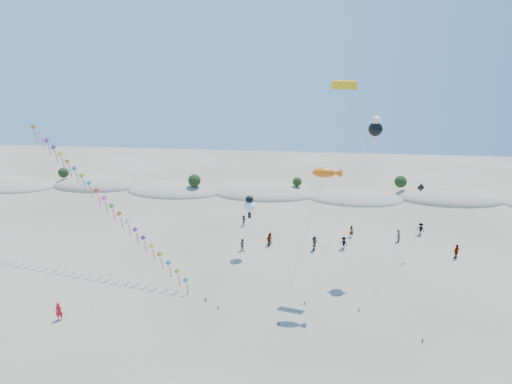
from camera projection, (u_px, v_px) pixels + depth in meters
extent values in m
plane|color=#7B6A55|center=(209.00, 369.00, 33.65)|extent=(160.00, 160.00, 0.00)
ellipsoid|color=gray|center=(9.00, 186.00, 80.50)|extent=(18.00, 9.90, 2.80)
ellipsoid|color=#1F3B15|center=(9.00, 182.00, 80.27)|extent=(14.40, 6.48, 0.72)
ellipsoid|color=gray|center=(95.00, 186.00, 80.52)|extent=(16.00, 8.80, 3.60)
ellipsoid|color=#1F3B15|center=(94.00, 181.00, 80.22)|extent=(12.80, 5.76, 0.64)
ellipsoid|color=gray|center=(175.00, 191.00, 77.51)|extent=(17.60, 9.68, 3.00)
ellipsoid|color=#1F3B15|center=(175.00, 187.00, 77.26)|extent=(14.08, 6.34, 0.70)
ellipsoid|color=gray|center=(263.00, 193.00, 76.49)|extent=(19.00, 10.45, 3.40)
ellipsoid|color=#1F3B15|center=(263.00, 188.00, 76.20)|extent=(15.20, 6.84, 0.76)
ellipsoid|color=gray|center=(355.00, 199.00, 73.48)|extent=(16.40, 9.02, 2.80)
ellipsoid|color=#1F3B15|center=(355.00, 194.00, 73.25)|extent=(13.12, 5.90, 0.66)
ellipsoid|color=gray|center=(448.00, 199.00, 73.50)|extent=(18.00, 9.90, 3.80)
ellipsoid|color=#1F3B15|center=(449.00, 193.00, 73.18)|extent=(14.40, 6.48, 0.72)
sphere|color=black|center=(63.00, 173.00, 80.62)|extent=(1.90, 1.90, 1.90)
sphere|color=black|center=(194.00, 180.00, 75.20)|extent=(2.20, 2.20, 2.20)
sphere|color=black|center=(297.00, 182.00, 75.27)|extent=(1.60, 1.60, 1.60)
sphere|color=black|center=(401.00, 182.00, 74.63)|extent=(2.10, 2.10, 2.10)
cube|color=#3F2D1E|center=(206.00, 299.00, 42.96)|extent=(0.12, 0.12, 0.35)
cylinder|color=silver|center=(112.00, 207.00, 46.85)|extent=(22.74, 10.62, 15.43)
cube|color=#17B2A2|center=(185.00, 280.00, 43.80)|extent=(1.21, 0.47, 1.28)
cube|color=#E25F7C|center=(188.00, 290.00, 44.16)|extent=(0.19, 0.45, 1.55)
cube|color=#A5D318|center=(177.00, 271.00, 44.14)|extent=(1.21, 0.47, 1.28)
cube|color=#E25F7C|center=(179.00, 281.00, 44.51)|extent=(0.19, 0.45, 1.55)
cube|color=#1B82E9|center=(168.00, 263.00, 44.49)|extent=(1.21, 0.47, 1.28)
cube|color=#E25F7C|center=(171.00, 272.00, 44.85)|extent=(0.19, 0.45, 1.55)
cube|color=orange|center=(160.00, 254.00, 44.83)|extent=(1.21, 0.47, 1.28)
cube|color=#E25F7C|center=(162.00, 264.00, 45.20)|extent=(0.19, 0.45, 1.55)
cube|color=#FFFA1A|center=(151.00, 246.00, 45.18)|extent=(1.21, 0.47, 1.28)
cube|color=#E25F7C|center=(154.00, 255.00, 45.54)|extent=(0.19, 0.45, 1.55)
cube|color=#6528A0|center=(143.00, 238.00, 45.52)|extent=(1.21, 0.47, 1.28)
cube|color=#E25F7C|center=(146.00, 247.00, 45.89)|extent=(0.19, 0.45, 1.55)
cube|color=purple|center=(135.00, 230.00, 45.86)|extent=(1.21, 0.47, 1.28)
cube|color=#E25F7C|center=(138.00, 239.00, 46.23)|extent=(0.19, 0.45, 1.55)
cube|color=silver|center=(127.00, 221.00, 46.21)|extent=(1.21, 0.47, 1.28)
cube|color=#E25F7C|center=(130.00, 231.00, 46.58)|extent=(0.19, 0.45, 1.55)
cube|color=orange|center=(119.00, 214.00, 46.55)|extent=(1.21, 0.47, 1.28)
cube|color=#E25F7C|center=(122.00, 223.00, 46.92)|extent=(0.19, 0.45, 1.55)
cube|color=green|center=(111.00, 206.00, 46.90)|extent=(1.21, 0.47, 1.28)
cube|color=#E25F7C|center=(114.00, 215.00, 47.27)|extent=(0.19, 0.45, 1.55)
cube|color=#FF50AD|center=(104.00, 198.00, 47.24)|extent=(1.21, 0.47, 1.28)
cube|color=#E25F7C|center=(107.00, 207.00, 47.61)|extent=(0.19, 0.45, 1.55)
cube|color=#EC3E1A|center=(96.00, 191.00, 47.59)|extent=(1.21, 0.47, 1.28)
cube|color=#E25F7C|center=(99.00, 200.00, 47.95)|extent=(0.19, 0.45, 1.55)
cube|color=#17B2A2|center=(89.00, 183.00, 47.93)|extent=(1.21, 0.47, 1.28)
cube|color=#E25F7C|center=(92.00, 192.00, 48.30)|extent=(0.19, 0.45, 1.55)
cube|color=#A5D318|center=(81.00, 176.00, 48.28)|extent=(1.21, 0.47, 1.28)
cube|color=#E25F7C|center=(84.00, 185.00, 48.64)|extent=(0.19, 0.45, 1.55)
cube|color=#1B82E9|center=(74.00, 169.00, 48.62)|extent=(1.21, 0.47, 1.28)
cube|color=#E25F7C|center=(77.00, 178.00, 48.99)|extent=(0.19, 0.45, 1.55)
cube|color=orange|center=(67.00, 161.00, 48.97)|extent=(1.21, 0.47, 1.28)
cube|color=#E25F7C|center=(70.00, 171.00, 49.33)|extent=(0.19, 0.45, 1.55)
cube|color=#FFFA1A|center=(60.00, 154.00, 49.31)|extent=(1.21, 0.47, 1.28)
cube|color=#E25F7C|center=(63.00, 164.00, 49.68)|extent=(0.19, 0.45, 1.55)
cube|color=#6528A0|center=(53.00, 147.00, 49.66)|extent=(1.21, 0.47, 1.28)
cube|color=#E25F7C|center=(56.00, 157.00, 50.02)|extent=(0.19, 0.45, 1.55)
cube|color=purple|center=(46.00, 141.00, 50.00)|extent=(1.21, 0.47, 1.28)
cube|color=#E25F7C|center=(50.00, 150.00, 50.37)|extent=(0.19, 0.45, 1.55)
cube|color=silver|center=(40.00, 134.00, 50.35)|extent=(1.21, 0.47, 1.28)
cube|color=#E25F7C|center=(43.00, 143.00, 50.71)|extent=(0.19, 0.45, 1.55)
cube|color=orange|center=(33.00, 127.00, 50.69)|extent=(1.21, 0.47, 1.28)
cube|color=#E25F7C|center=(36.00, 136.00, 51.06)|extent=(0.19, 0.45, 1.55)
cube|color=#3F2D1E|center=(279.00, 323.00, 39.14)|extent=(0.10, 0.10, 0.30)
cylinder|color=silver|center=(301.00, 248.00, 39.32)|extent=(3.72, 5.02, 13.25)
ellipsoid|color=orange|center=(324.00, 173.00, 39.45)|extent=(2.15, 0.94, 0.94)
cone|color=orange|center=(337.00, 173.00, 39.33)|extent=(0.86, 0.86, 0.86)
cube|color=#3F2D1E|center=(218.00, 308.00, 41.54)|extent=(0.10, 0.10, 0.30)
cylinder|color=silver|center=(235.00, 252.00, 46.42)|extent=(1.57, 12.43, 6.29)
sphere|color=white|center=(249.00, 206.00, 51.25)|extent=(1.42, 1.42, 1.42)
sphere|color=black|center=(249.00, 200.00, 50.99)|extent=(0.95, 0.95, 0.95)
cube|color=black|center=(249.00, 215.00, 51.59)|extent=(0.35, 0.18, 0.80)
cube|color=#3F2D1E|center=(304.00, 303.00, 42.32)|extent=(0.10, 0.10, 0.30)
cylinder|color=silver|center=(341.00, 214.00, 43.54)|extent=(6.85, 8.54, 16.20)
sphere|color=black|center=(375.00, 129.00, 44.72)|extent=(1.49, 1.49, 1.49)
sphere|color=white|center=(376.00, 121.00, 44.45)|extent=(0.97, 0.97, 0.97)
cube|color=white|center=(374.00, 140.00, 45.08)|extent=(0.35, 0.18, 0.80)
cube|color=white|center=(369.00, 129.00, 44.80)|extent=(0.60, 0.15, 0.25)
cube|color=white|center=(382.00, 129.00, 44.65)|extent=(0.60, 0.15, 0.25)
cube|color=#3F2D1E|center=(423.00, 341.00, 36.79)|extent=(0.10, 0.10, 0.30)
cylinder|color=silver|center=(381.00, 206.00, 39.28)|extent=(7.04, 11.16, 20.81)
cube|color=#EEAB0C|center=(344.00, 85.00, 41.71)|extent=(2.51, 1.02, 0.88)
cube|color=black|center=(344.00, 85.00, 41.73)|extent=(2.42, 0.61, 0.19)
cube|color=#3F2D1E|center=(359.00, 310.00, 41.22)|extent=(0.10, 0.10, 0.30)
cylinder|color=silver|center=(393.00, 243.00, 45.98)|extent=(8.19, 13.70, 8.60)
cube|color=black|center=(421.00, 188.00, 50.70)|extent=(0.94, 0.28, 0.97)
imported|color=red|center=(59.00, 311.00, 39.68)|extent=(0.75, 0.63, 1.77)
imported|color=slate|center=(243.00, 245.00, 53.85)|extent=(0.96, 0.94, 1.56)
imported|color=slate|center=(270.00, 238.00, 55.74)|extent=(0.85, 0.64, 1.56)
imported|color=slate|center=(269.00, 240.00, 55.04)|extent=(1.00, 0.87, 1.62)
imported|color=slate|center=(344.00, 243.00, 54.19)|extent=(1.23, 1.14, 1.66)
imported|color=slate|center=(314.00, 243.00, 53.90)|extent=(0.92, 1.78, 1.84)
imported|color=slate|center=(351.00, 231.00, 57.77)|extent=(0.73, 0.68, 1.68)
imported|color=slate|center=(398.00, 236.00, 56.29)|extent=(0.96, 1.03, 1.68)
imported|color=slate|center=(457.00, 251.00, 51.72)|extent=(1.12, 0.96, 1.81)
imported|color=slate|center=(420.00, 229.00, 58.40)|extent=(1.25, 1.28, 1.76)
imported|color=slate|center=(244.00, 220.00, 61.69)|extent=(0.60, 1.49, 1.56)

